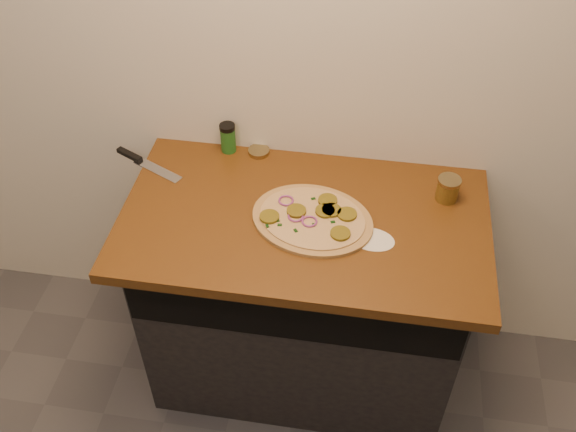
% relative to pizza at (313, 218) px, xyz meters
% --- Properties ---
extents(cabinet, '(1.10, 0.60, 0.86)m').
position_rel_pizza_xyz_m(cabinet, '(-0.03, 0.05, -0.48)').
color(cabinet, black).
rests_on(cabinet, ground).
extents(countertop, '(1.20, 0.70, 0.04)m').
position_rel_pizza_xyz_m(countertop, '(-0.03, 0.02, -0.03)').
color(countertop, brown).
rests_on(countertop, cabinet).
extents(pizza, '(0.47, 0.47, 0.03)m').
position_rel_pizza_xyz_m(pizza, '(0.00, 0.00, 0.00)').
color(pizza, tan).
rests_on(pizza, countertop).
extents(chefs_knife, '(0.28, 0.16, 0.02)m').
position_rel_pizza_xyz_m(chefs_knife, '(-0.63, 0.20, -0.00)').
color(chefs_knife, '#B7BAC1').
rests_on(chefs_knife, countertop).
extents(mason_jar_lid, '(0.09, 0.09, 0.02)m').
position_rel_pizza_xyz_m(mason_jar_lid, '(-0.24, 0.32, -0.00)').
color(mason_jar_lid, '#978557').
rests_on(mason_jar_lid, countertop).
extents(salsa_jar, '(0.08, 0.08, 0.08)m').
position_rel_pizza_xyz_m(salsa_jar, '(0.43, 0.18, 0.03)').
color(salsa_jar, maroon).
rests_on(salsa_jar, countertop).
extents(spice_shaker, '(0.06, 0.06, 0.11)m').
position_rel_pizza_xyz_m(spice_shaker, '(-0.35, 0.32, 0.05)').
color(spice_shaker, '#21611E').
rests_on(spice_shaker, countertop).
extents(flour_spill, '(0.16, 0.16, 0.00)m').
position_rel_pizza_xyz_m(flour_spill, '(0.19, -0.06, -0.01)').
color(flour_spill, silver).
rests_on(flour_spill, countertop).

